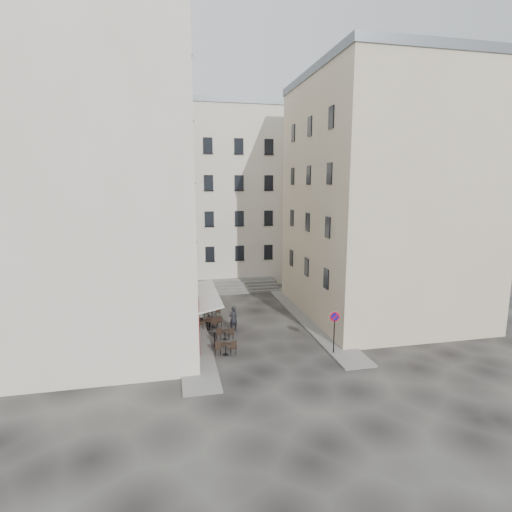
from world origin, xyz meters
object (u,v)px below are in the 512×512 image
object	(u,v)px
bistro_table_b	(225,334)
bistro_table_a	(225,348)
pedestrian	(233,319)
no_parking_sign	(334,324)

from	to	relation	value
bistro_table_b	bistro_table_a	bearing A→B (deg)	-96.78
bistro_table_b	pedestrian	xyz separation A→B (m)	(0.83, 1.56, 0.48)
no_parking_sign	bistro_table_b	distance (m)	7.42
bistro_table_a	bistro_table_b	size ratio (longest dim) A/B	1.12
bistro_table_a	no_parking_sign	bearing A→B (deg)	-11.32
pedestrian	no_parking_sign	bearing A→B (deg)	112.23
no_parking_sign	pedestrian	world-z (taller)	no_parking_sign
bistro_table_a	pedestrian	world-z (taller)	pedestrian
no_parking_sign	bistro_table_b	world-z (taller)	no_parking_sign
bistro_table_b	pedestrian	size ratio (longest dim) A/B	0.65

